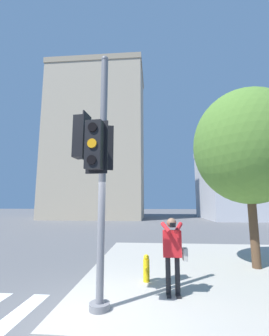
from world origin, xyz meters
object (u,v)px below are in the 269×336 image
object	(u,v)px
fire_hydrant	(146,268)
person_photographer	(173,248)
street_tree	(247,146)
traffic_signal_pole	(97,158)

from	to	relation	value
fire_hydrant	person_photographer	bearing A→B (deg)	-52.73
person_photographer	street_tree	distance (m)	4.53
traffic_signal_pole	fire_hydrant	distance (m)	3.14
street_tree	fire_hydrant	size ratio (longest dim) A/B	8.72
fire_hydrant	street_tree	bearing A→B (deg)	24.09
person_photographer	fire_hydrant	size ratio (longest dim) A/B	2.47
traffic_signal_pole	person_photographer	bearing A→B (deg)	25.98
person_photographer	street_tree	xyz separation A→B (m)	(2.69, 2.29, 2.84)
street_tree	person_photographer	bearing A→B (deg)	-139.64
person_photographer	street_tree	size ratio (longest dim) A/B	0.28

